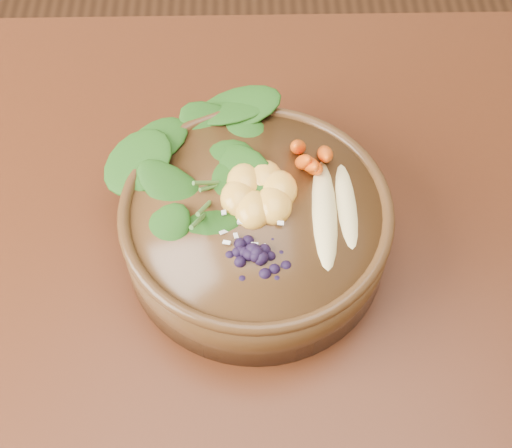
{
  "coord_description": "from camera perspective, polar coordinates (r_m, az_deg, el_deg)",
  "views": [
    {
      "loc": [
        -0.17,
        -0.42,
        1.46
      ],
      "look_at": [
        -0.16,
        0.03,
        0.8
      ],
      "focal_mm": 50.0,
      "sensor_mm": 36.0,
      "label": 1
    }
  ],
  "objects": [
    {
      "name": "blueberry_pile",
      "position": [
        0.73,
        -0.06,
        -1.8
      ],
      "size": [
        0.15,
        0.12,
        0.04
      ],
      "primitive_type": null,
      "rotation": [
        0.0,
        0.0,
        -0.08
      ],
      "color": "black",
      "rests_on": "stoneware_bowl"
    },
    {
      "name": "kale_heap",
      "position": [
        0.8,
        -3.08,
        6.01
      ],
      "size": [
        0.21,
        0.19,
        0.05
      ],
      "primitive_type": null,
      "rotation": [
        0.0,
        0.0,
        -0.08
      ],
      "color": "#214E14",
      "rests_on": "stoneware_bowl"
    },
    {
      "name": "dining_table",
      "position": [
        0.92,
        10.07,
        -6.51
      ],
      "size": [
        1.6,
        0.9,
        0.75
      ],
      "color": "#331C0C",
      "rests_on": "ground"
    },
    {
      "name": "mandarin_cluster",
      "position": [
        0.77,
        0.24,
        3.09
      ],
      "size": [
        0.09,
        0.1,
        0.03
      ],
      "primitive_type": null,
      "rotation": [
        0.0,
        0.0,
        -0.08
      ],
      "color": "gold",
      "rests_on": "stoneware_bowl"
    },
    {
      "name": "coconut_flakes",
      "position": [
        0.76,
        0.06,
        0.17
      ],
      "size": [
        0.1,
        0.08,
        0.01
      ],
      "primitive_type": null,
      "rotation": [
        0.0,
        0.0,
        -0.08
      ],
      "color": "white",
      "rests_on": "stoneware_bowl"
    },
    {
      "name": "stoneware_bowl",
      "position": [
        0.81,
        -0.0,
        -0.4
      ],
      "size": [
        0.32,
        0.32,
        0.08
      ],
      "primitive_type": "cylinder",
      "rotation": [
        0.0,
        0.0,
        -0.08
      ],
      "color": "#482D16",
      "rests_on": "dining_table"
    },
    {
      "name": "banana_halves",
      "position": [
        0.77,
        6.48,
        1.81
      ],
      "size": [
        0.06,
        0.17,
        0.03
      ],
      "rotation": [
        0.0,
        0.0,
        -0.08
      ],
      "color": "#E0CC84",
      "rests_on": "stoneware_bowl"
    },
    {
      "name": "carrot_cluster",
      "position": [
        0.8,
        4.29,
        7.55
      ],
      "size": [
        0.07,
        0.07,
        0.08
      ],
      "primitive_type": null,
      "rotation": [
        0.0,
        0.0,
        -0.08
      ],
      "color": "#DD4C10",
      "rests_on": "stoneware_bowl"
    }
  ]
}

